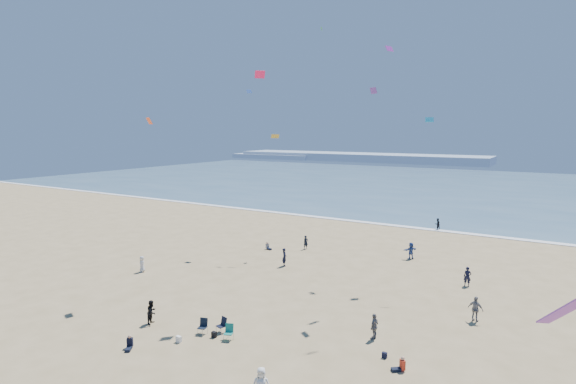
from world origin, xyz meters
The scene contains 11 objects.
ocean centered at (0.00, 95.00, 0.03)m, with size 220.00×100.00×0.06m, color #476B84.
surf_line centered at (0.00, 45.00, 0.04)m, with size 220.00×1.20×0.08m, color white.
headland_far centered at (-60.00, 170.00, 1.60)m, with size 110.00×20.00×3.20m, color #7A8EA8.
headland_near centered at (-100.00, 165.00, 1.00)m, with size 40.00×14.00×2.00m, color #7A8EA8.
standing_flyers centered at (4.46, 17.77, 0.85)m, with size 39.58×44.80×1.87m.
seated_group centered at (0.20, 7.01, 0.42)m, with size 21.58×26.84×0.84m.
chair_cluster centered at (-2.22, 6.12, 0.50)m, with size 2.77×1.54×1.00m.
white_tote centered at (-3.68, 4.15, 0.20)m, with size 0.35×0.20×0.40m, color white.
black_backpack centered at (-2.22, 5.81, 0.19)m, with size 0.30×0.22×0.38m, color black.
navy_bag centered at (8.02, 8.92, 0.17)m, with size 0.28×0.18×0.34m, color black.
kites_aloft centered at (10.48, 12.39, 15.08)m, with size 34.18×37.70×24.61m.
Camera 1 is at (15.90, -15.07, 13.16)m, focal length 28.00 mm.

